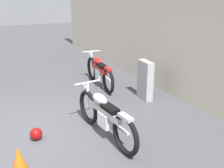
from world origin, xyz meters
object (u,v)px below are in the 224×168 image
traffic_cone (19,162)px  motorcycle_red (99,71)px  stone_marker (145,80)px  helmet (36,134)px  motorcycle_silver (104,115)px

traffic_cone → motorcycle_red: motorcycle_red is taller
stone_marker → motorcycle_red: bearing=-156.1°
helmet → motorcycle_silver: motorcycle_silver is taller
stone_marker → traffic_cone: 4.01m
helmet → motorcycle_silver: (0.51, 1.26, 0.35)m
stone_marker → helmet: 3.24m
traffic_cone → motorcycle_red: size_ratio=0.25×
motorcycle_silver → motorcycle_red: size_ratio=1.00×
motorcycle_red → traffic_cone: bearing=142.9°
helmet → motorcycle_silver: bearing=68.0°
traffic_cone → motorcycle_silver: size_ratio=0.25×
helmet → traffic_cone: 1.13m
helmet → motorcycle_red: 3.38m
stone_marker → motorcycle_red: size_ratio=0.49×
motorcycle_silver → stone_marker: bearing=-59.9°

